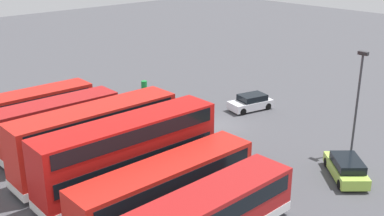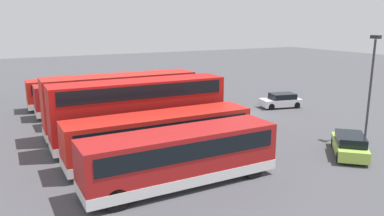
{
  "view_description": "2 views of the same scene",
  "coord_description": "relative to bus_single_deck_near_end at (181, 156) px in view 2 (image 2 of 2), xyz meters",
  "views": [
    {
      "loc": [
        -25.59,
        26.66,
        14.81
      ],
      "look_at": [
        1.37,
        1.76,
        1.64
      ],
      "focal_mm": 44.35,
      "sensor_mm": 36.0,
      "label": 1
    },
    {
      "loc": [
        -27.61,
        20.31,
        8.48
      ],
      "look_at": [
        0.51,
        5.29,
        1.1
      ],
      "focal_mm": 35.17,
      "sensor_mm": 36.0,
      "label": 2
    }
  ],
  "objects": [
    {
      "name": "bus_double_decker_fourth",
      "position": [
        10.73,
        -0.23,
        0.83
      ],
      "size": [
        2.81,
        11.56,
        4.55
      ],
      "color": "red",
      "rests_on": "ground"
    },
    {
      "name": "car_small_green",
      "position": [
        11.74,
        -17.04,
        -0.92
      ],
      "size": [
        2.66,
        4.3,
        1.43
      ],
      "color": "silver",
      "rests_on": "ground"
    },
    {
      "name": "bus_single_deck_seventh",
      "position": [
        21.55,
        -0.06,
        0.0
      ],
      "size": [
        2.97,
        11.54,
        2.95
      ],
      "color": "red",
      "rests_on": "ground"
    },
    {
      "name": "waste_bin_yellow",
      "position": [
        23.16,
        -13.54,
        -1.15
      ],
      "size": [
        0.6,
        0.6,
        0.95
      ],
      "primitive_type": "cylinder",
      "color": "#197F33",
      "rests_on": "ground"
    },
    {
      "name": "bus_single_deck_second",
      "position": [
        3.88,
        -0.49,
        0.0
      ],
      "size": [
        2.69,
        11.77,
        2.95
      ],
      "color": "red",
      "rests_on": "ground"
    },
    {
      "name": "bus_single_deck_fifth",
      "position": [
        14.76,
        -0.74,
        0.0
      ],
      "size": [
        2.73,
        10.75,
        2.95
      ],
      "color": "red",
      "rests_on": "ground"
    },
    {
      "name": "ground_plane",
      "position": [
        10.97,
        -12.05,
        -1.62
      ],
      "size": [
        140.0,
        140.0,
        0.0
      ],
      "primitive_type": "plane",
      "color": "#47474C"
    },
    {
      "name": "bus_double_decker_third",
      "position": [
        7.43,
        -0.49,
        0.83
      ],
      "size": [
        2.93,
        12.13,
        4.55
      ],
      "color": "#B71411",
      "rests_on": "ground"
    },
    {
      "name": "car_hatchback_silver",
      "position": [
        -1.08,
        -11.58,
        -0.92
      ],
      "size": [
        4.41,
        4.26,
        1.43
      ],
      "color": "#A5D14C",
      "rests_on": "ground"
    },
    {
      "name": "bus_single_deck_near_end",
      "position": [
        0.0,
        0.0,
        0.0
      ],
      "size": [
        2.66,
        10.64,
        2.95
      ],
      "color": "#A51919",
      "rests_on": "ground"
    },
    {
      "name": "lamp_post_tall",
      "position": [
        0.71,
        -15.47,
        2.82
      ],
      "size": [
        0.7,
        0.3,
        7.54
      ],
      "color": "#38383D",
      "rests_on": "ground"
    },
    {
      "name": "bus_single_deck_sixth",
      "position": [
        18.01,
        -0.34,
        0.0
      ],
      "size": [
        2.98,
        11.43,
        2.95
      ],
      "color": "#A51919",
      "rests_on": "ground"
    }
  ]
}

